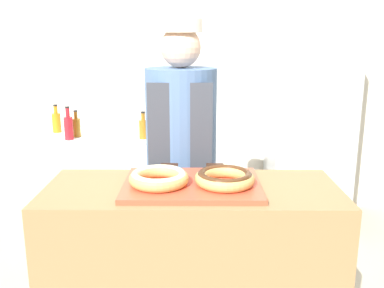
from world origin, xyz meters
TOP-DOWN VIEW (x-y plane):
  - wall_back at (0.00, 2.13)m, footprint 8.00×0.06m
  - display_counter at (0.00, 0.00)m, footprint 1.36×0.54m
  - serving_tray at (0.00, 0.00)m, footprint 0.62×0.45m
  - donut_light_glaze at (-0.15, -0.03)m, footprint 0.27×0.27m
  - donut_chocolate_glaze at (0.15, -0.03)m, footprint 0.27×0.27m
  - brownie_back_left at (-0.11, 0.16)m, footprint 0.09×0.09m
  - brownie_back_right at (0.11, 0.16)m, footprint 0.09×0.09m
  - baker_person at (-0.07, 0.55)m, footprint 0.41×0.41m
  - beverage_fridge at (1.00, 1.77)m, footprint 0.66×0.61m
  - chest_freezer at (-0.86, 1.78)m, footprint 1.05×0.58m
  - bottle_red at (-1.02, 1.57)m, footprint 0.07×0.07m
  - bottle_orange at (-1.21, 1.84)m, footprint 0.07×0.07m
  - bottle_amber at (-0.99, 1.67)m, footprint 0.07×0.07m
  - bottle_amber_b at (-0.41, 1.60)m, footprint 0.07×0.07m

SIDE VIEW (x-z plane):
  - chest_freezer at x=-0.86m, z-range 0.00..0.81m
  - display_counter at x=0.00m, z-range 0.00..0.95m
  - beverage_fridge at x=1.00m, z-range 0.00..1.76m
  - bottle_amber at x=-0.99m, z-range 0.78..1.00m
  - bottle_amber_b at x=-0.41m, z-range 0.78..1.00m
  - bottle_orange at x=-1.21m, z-range 0.78..1.02m
  - baker_person at x=-0.07m, z-range 0.04..1.76m
  - bottle_red at x=-1.02m, z-range 0.77..1.05m
  - serving_tray at x=0.00m, z-range 0.95..0.98m
  - brownie_back_left at x=-0.11m, z-range 0.98..1.01m
  - brownie_back_right at x=0.11m, z-range 0.98..1.01m
  - donut_light_glaze at x=-0.15m, z-range 0.98..1.04m
  - donut_chocolate_glaze at x=0.15m, z-range 0.98..1.04m
  - wall_back at x=0.00m, z-range 0.00..2.70m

